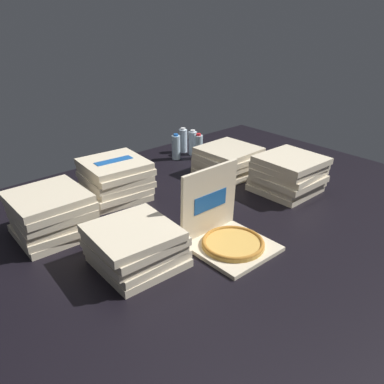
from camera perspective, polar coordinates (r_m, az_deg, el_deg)
ground_plane at (r=2.30m, az=2.39°, el=-3.91°), size 3.20×2.40×0.02m
open_pizza_box at (r=2.01m, az=4.93°, el=-5.79°), size 0.36×0.37×0.39m
pizza_stack_left_near at (r=1.87m, az=-8.04°, el=-7.60°), size 0.40×0.39×0.20m
pizza_stack_right_near at (r=2.64m, az=13.54°, el=2.49°), size 0.39×0.39×0.24m
pizza_stack_right_far at (r=2.85m, az=5.10°, el=4.36°), size 0.40×0.39×0.20m
pizza_stack_left_far at (r=2.21m, az=-19.37°, el=-2.98°), size 0.40×0.41×0.24m
pizza_stack_left_mid at (r=2.54m, az=-10.87°, el=1.81°), size 0.43×0.41×0.24m
water_bottle_0 at (r=3.14m, az=-2.29°, el=6.40°), size 0.07×0.07×0.20m
water_bottle_1 at (r=3.24m, az=0.11°, el=7.01°), size 0.07×0.07×0.20m
water_bottle_2 at (r=3.15m, az=0.92°, el=6.46°), size 0.07×0.07×0.20m
water_bottle_3 at (r=3.30m, az=-1.27°, el=7.34°), size 0.07×0.07×0.20m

